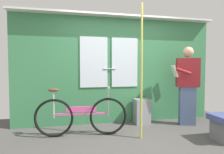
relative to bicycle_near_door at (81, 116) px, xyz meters
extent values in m
cube|color=#474442|center=(0.86, -0.70, -0.39)|extent=(5.52, 4.40, 0.04)
cube|color=#387A4C|center=(0.86, 0.70, 0.81)|extent=(4.52, 0.08, 2.36)
cube|color=silver|center=(0.31, 0.65, 1.00)|extent=(0.60, 0.02, 1.10)
cube|color=silver|center=(1.01, 0.65, 1.00)|extent=(0.60, 0.02, 1.10)
cylinder|color=#B2B2B7|center=(0.66, 0.63, 0.86)|extent=(0.28, 0.02, 0.02)
cube|color=silver|center=(0.86, 0.60, 2.01)|extent=(4.52, 0.28, 0.04)
torus|color=black|center=(0.50, -0.04, -0.02)|extent=(0.69, 0.10, 0.69)
torus|color=black|center=(-0.48, 0.04, -0.02)|extent=(0.69, 0.10, 0.69)
cube|color=#D14C93|center=(0.01, 0.00, 0.04)|extent=(0.93, 0.11, 0.03)
cube|color=#D14C93|center=(0.01, 0.00, 0.12)|extent=(0.54, 0.07, 0.10)
cylinder|color=#B7B7BC|center=(-0.48, 0.04, 0.23)|extent=(0.02, 0.02, 0.50)
ellipsoid|color=brown|center=(-0.48, 0.04, 0.48)|extent=(0.21, 0.11, 0.06)
cylinder|color=#B7B7BC|center=(0.50, -0.04, 0.25)|extent=(0.02, 0.02, 0.54)
cylinder|color=#B7B7BC|center=(0.50, -0.04, 0.52)|extent=(0.06, 0.44, 0.02)
cube|color=slate|center=(2.30, 0.19, 0.05)|extent=(0.37, 0.28, 0.83)
cube|color=maroon|center=(2.30, 0.19, 0.77)|extent=(0.51, 0.35, 0.62)
sphere|color=tan|center=(2.30, 0.19, 1.22)|extent=(0.23, 0.23, 0.23)
cube|color=silver|center=(2.04, 0.29, 0.80)|extent=(0.22, 0.36, 0.26)
cylinder|color=maroon|center=(2.10, 0.04, 0.80)|extent=(0.31, 0.17, 0.17)
cylinder|color=maroon|center=(2.24, 0.44, 0.80)|extent=(0.31, 0.17, 0.17)
cube|color=gray|center=(1.36, 0.48, -0.09)|extent=(0.33, 0.28, 0.55)
cylinder|color=#C6C14C|center=(1.03, -0.34, 0.81)|extent=(0.04, 0.04, 2.36)
camera|label=1|loc=(-0.14, -3.34, 0.87)|focal=29.37mm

